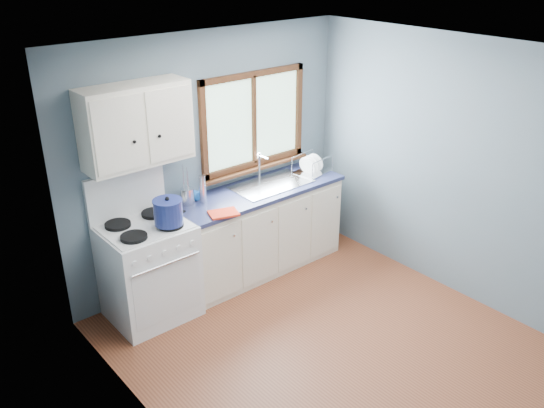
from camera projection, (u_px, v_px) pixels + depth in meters
floor at (334, 349)px, 5.01m from camera, size 3.20×3.60×0.02m
ceiling at (350, 55)px, 3.96m from camera, size 3.20×3.60×0.02m
wall_back at (210, 158)px, 5.75m from camera, size 3.20×0.02×2.50m
wall_left at (159, 293)px, 3.55m from camera, size 0.02×3.60×2.50m
wall_right at (460, 171)px, 5.42m from camera, size 0.02×3.60×2.50m
gas_range at (148, 268)px, 5.27m from camera, size 0.76×0.69×1.36m
base_cabinets at (258, 233)px, 6.08m from camera, size 1.85×0.60×0.88m
countertop at (258, 191)px, 5.88m from camera, size 1.89×0.64×0.04m
sink at (271, 190)px, 6.00m from camera, size 0.84×0.46×0.44m
window at (254, 127)px, 5.94m from camera, size 1.36×0.10×1.03m
upper_cabinets at (136, 125)px, 4.89m from camera, size 0.95×0.35×0.70m
skillet at (170, 221)px, 5.06m from camera, size 0.37×0.31×0.05m
stockpot at (168, 212)px, 5.02m from camera, size 0.29×0.29×0.26m
utensil_crock at (187, 196)px, 5.50m from camera, size 0.15×0.15×0.41m
thermos at (202, 189)px, 5.51m from camera, size 0.08×0.08×0.28m
soap_bottle at (198, 189)px, 5.54m from camera, size 0.12×0.12×0.27m
dish_towel at (224, 213)px, 5.33m from camera, size 0.31×0.26×0.02m
dish_rack at (312, 168)px, 6.26m from camera, size 0.43×0.36×0.20m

